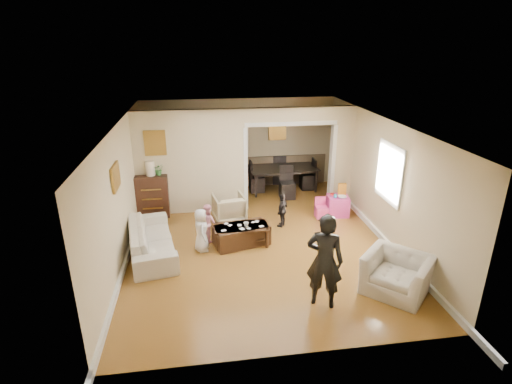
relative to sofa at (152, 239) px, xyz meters
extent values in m
plane|color=olive|center=(2.24, 0.26, -0.31)|extent=(7.00, 7.00, 0.00)
cube|color=#C3B58F|center=(0.86, 2.06, 0.99)|extent=(2.75, 0.18, 2.60)
cube|color=#C3B58F|center=(4.71, 2.06, 0.99)|extent=(0.55, 0.18, 2.60)
cube|color=#C3B58F|center=(3.34, 2.06, 2.11)|extent=(2.22, 0.18, 0.35)
cube|color=white|center=(4.97, -0.14, 1.24)|extent=(0.03, 0.95, 1.10)
cube|color=brown|center=(0.04, 1.96, 1.54)|extent=(0.45, 0.03, 0.55)
cube|color=brown|center=(-0.47, -0.34, 1.49)|extent=(0.03, 0.55, 0.40)
cube|color=brown|center=(3.34, 3.70, 1.39)|extent=(0.45, 0.03, 0.55)
imported|color=beige|center=(0.00, 0.00, 0.00)|extent=(1.19, 2.25, 0.63)
imported|color=tan|center=(1.71, 1.32, 0.02)|extent=(0.83, 0.84, 0.67)
imported|color=beige|center=(4.34, -2.01, 0.03)|extent=(1.40, 1.40, 0.69)
cube|color=#351A10|center=(-0.13, 1.92, 0.22)|extent=(0.78, 0.44, 1.07)
cylinder|color=#FFEFCF|center=(-0.13, 1.92, 0.93)|extent=(0.22, 0.22, 0.36)
imported|color=#356D30|center=(0.07, 1.92, 0.90)|extent=(0.26, 0.22, 0.28)
cube|color=#351F10|center=(1.87, 0.11, -0.10)|extent=(1.26, 0.85, 0.43)
imported|color=silver|center=(1.97, 0.06, 0.17)|extent=(0.13, 0.13, 0.10)
cube|color=#D63896|center=(4.43, 1.31, -0.07)|extent=(0.57, 0.57, 0.49)
cube|color=gold|center=(4.55, 1.41, 0.32)|extent=(0.21, 0.09, 0.30)
cylinder|color=#29A4CE|center=(4.33, 1.26, 0.21)|extent=(0.08, 0.08, 0.08)
cube|color=red|center=(4.31, 1.43, 0.20)|extent=(0.09, 0.08, 0.05)
imported|color=silver|center=(4.48, 1.19, 0.20)|extent=(0.24, 0.24, 0.05)
imported|color=black|center=(3.43, 3.25, 0.03)|extent=(2.03, 1.23, 0.69)
imported|color=black|center=(2.97, -2.17, 0.51)|extent=(0.71, 0.62, 1.65)
imported|color=silver|center=(1.02, -0.04, 0.15)|extent=(0.33, 0.48, 0.93)
imported|color=pink|center=(1.17, 0.41, 0.11)|extent=(0.50, 0.52, 0.85)
imported|color=black|center=(2.92, 0.86, 0.10)|extent=(0.44, 0.51, 0.82)
cube|color=white|center=(1.48, -0.05, 0.12)|extent=(0.12, 0.10, 0.00)
cube|color=white|center=(2.01, -0.04, 0.12)|extent=(0.10, 0.09, 0.00)
cube|color=white|center=(1.83, 0.15, 0.12)|extent=(0.09, 0.11, 0.00)
cube|color=white|center=(2.29, 0.02, 0.12)|extent=(0.12, 0.10, 0.00)
cube|color=white|center=(2.23, 0.28, 0.12)|extent=(0.12, 0.13, 0.00)
cube|color=white|center=(1.86, -0.04, 0.12)|extent=(0.13, 0.14, 0.00)
cube|color=white|center=(1.63, 0.17, 0.12)|extent=(0.11, 0.12, 0.00)
cube|color=white|center=(2.14, 0.26, 0.12)|extent=(0.09, 0.10, 0.00)
cube|color=white|center=(1.56, 0.27, 0.12)|extent=(0.11, 0.11, 0.00)
camera|label=1|loc=(1.06, -7.57, 3.84)|focal=28.15mm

